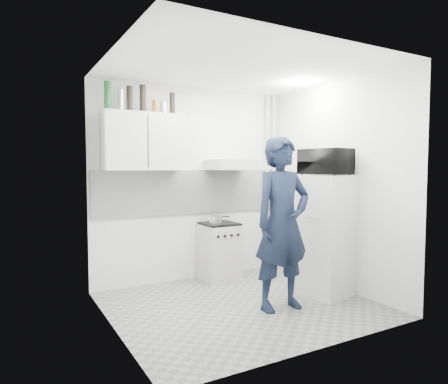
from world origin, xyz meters
TOP-DOWN VIEW (x-y plane):
  - floor at (0.00, 0.00)m, footprint 2.80×2.80m
  - ceiling at (0.00, 0.00)m, footprint 2.80×2.80m
  - wall_back at (0.00, 1.25)m, footprint 2.80×0.00m
  - wall_left at (-1.40, 0.00)m, footprint 0.00×2.60m
  - wall_right at (1.40, 0.00)m, footprint 0.00×2.60m
  - person at (0.34, -0.30)m, footprint 0.69×0.46m
  - stove at (0.27, 1.00)m, footprint 0.47×0.47m
  - fridge at (1.10, -0.15)m, footprint 0.70×0.70m
  - stove_top at (0.27, 1.00)m, footprint 0.45×0.45m
  - saucepan at (0.22, 1.01)m, footprint 0.17×0.17m
  - microwave at (1.10, -0.15)m, footprint 0.63×0.49m
  - bottle_a at (-1.18, 1.07)m, footprint 0.08×0.08m
  - bottle_b at (-1.02, 1.07)m, footprint 0.07×0.07m
  - bottle_c at (-0.92, 1.07)m, footprint 0.07×0.07m
  - bottle_d at (-0.75, 1.07)m, footprint 0.08×0.08m
  - canister_a at (-0.60, 1.07)m, footprint 0.07×0.07m
  - canister_b at (-0.49, 1.07)m, footprint 0.08×0.08m
  - bottle_e at (-0.37, 1.07)m, footprint 0.07×0.07m
  - upper_cabinet at (-0.75, 1.07)m, footprint 1.00×0.35m
  - range_hood at (0.45, 1.00)m, footprint 0.60×0.50m
  - backsplash at (0.00, 1.24)m, footprint 2.74×0.03m
  - pipe_a at (1.30, 1.17)m, footprint 0.05×0.05m
  - pipe_b at (1.18, 1.17)m, footprint 0.04×0.04m
  - ceiling_spot_fixture at (1.00, 0.20)m, footprint 0.10×0.10m

SIDE VIEW (x-z plane):
  - floor at x=0.00m, z-range 0.00..0.00m
  - stove at x=0.27m, z-range 0.00..0.76m
  - fridge at x=1.10m, z-range 0.00..1.44m
  - stove_top at x=0.27m, z-range 0.76..0.79m
  - saucepan at x=0.22m, z-range 0.79..0.88m
  - person at x=0.34m, z-range 0.00..1.87m
  - backsplash at x=0.00m, z-range 0.90..1.50m
  - wall_left at x=-1.40m, z-range 0.00..2.60m
  - wall_right at x=1.40m, z-range 0.00..2.60m
  - pipe_a at x=1.30m, z-range 0.00..2.60m
  - pipe_b at x=1.18m, z-range 0.00..2.60m
  - wall_back at x=0.00m, z-range -0.10..2.70m
  - range_hood at x=0.45m, z-range 1.50..1.64m
  - microwave at x=1.10m, z-range 1.44..1.76m
  - upper_cabinet at x=-0.75m, z-range 1.50..2.20m
  - canister_b at x=-0.49m, z-range 2.20..2.36m
  - canister_a at x=-0.60m, z-range 2.20..2.37m
  - bottle_b at x=-1.02m, z-range 2.20..2.46m
  - bottle_e at x=-0.37m, z-range 2.20..2.48m
  - bottle_c at x=-0.92m, z-range 2.20..2.51m
  - bottle_d at x=-0.75m, z-range 2.20..2.54m
  - bottle_a at x=-1.18m, z-range 2.20..2.54m
  - ceiling_spot_fixture at x=1.00m, z-range 2.56..2.58m
  - ceiling at x=0.00m, z-range 2.60..2.60m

